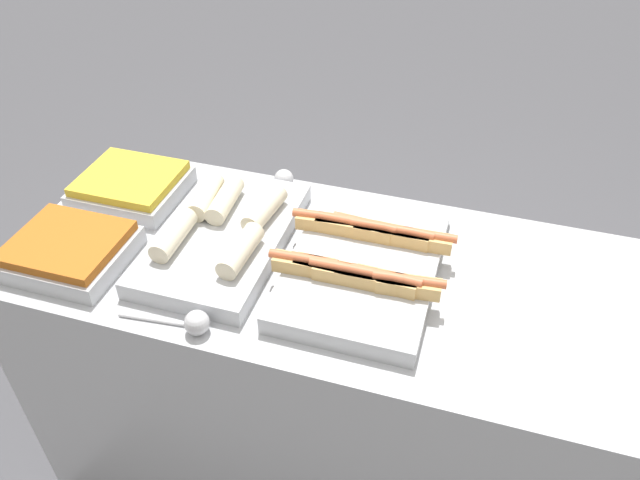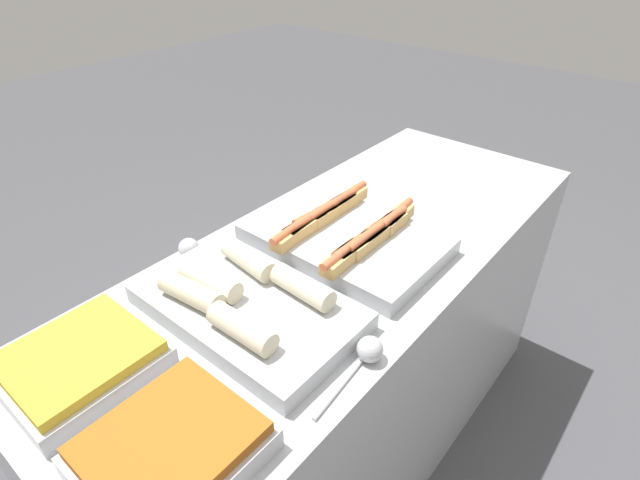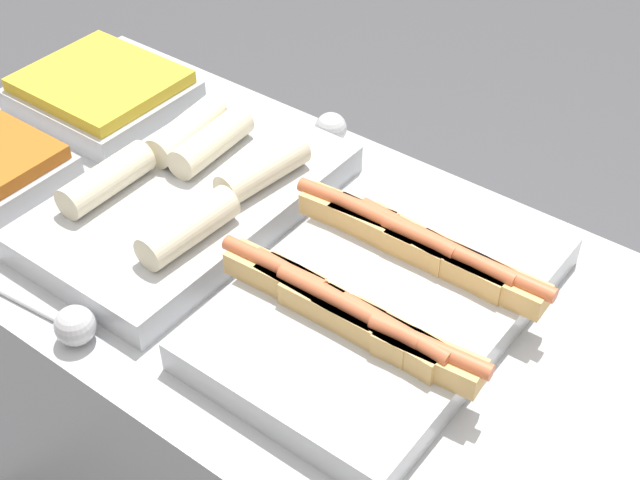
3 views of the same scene
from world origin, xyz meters
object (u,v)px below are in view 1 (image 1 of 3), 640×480
at_px(tray_wraps, 223,233).
at_px(serving_spoon_far, 281,179).
at_px(tray_side_front, 69,251).
at_px(tray_side_back, 131,186).
at_px(serving_spoon_near, 193,323).
at_px(tray_hotdogs, 364,261).

height_order(tray_wraps, serving_spoon_far, tray_wraps).
distance_m(tray_side_front, tray_side_back, 0.30).
relative_size(tray_wraps, serving_spoon_near, 2.33).
height_order(tray_side_front, serving_spoon_far, tray_side_front).
bearing_deg(tray_hotdogs, tray_side_front, -166.45).
bearing_deg(tray_side_back, tray_side_front, -90.00).
bearing_deg(tray_wraps, tray_side_front, -152.54).
xyz_separation_m(tray_hotdogs, serving_spoon_near, (-0.32, -0.30, -0.01)).
distance_m(tray_wraps, tray_side_back, 0.37).
xyz_separation_m(tray_side_back, serving_spoon_near, (0.41, -0.43, -0.01)).
relative_size(tray_side_front, serving_spoon_far, 1.37).
bearing_deg(tray_side_front, serving_spoon_near, -17.26).
relative_size(tray_hotdogs, serving_spoon_near, 2.37).
xyz_separation_m(tray_hotdogs, tray_wraps, (-0.38, 0.00, -0.00)).
bearing_deg(tray_wraps, tray_hotdogs, -0.63).
distance_m(tray_wraps, serving_spoon_near, 0.31).
relative_size(tray_hotdogs, tray_side_back, 1.87).
bearing_deg(tray_wraps, tray_side_back, 160.10).
bearing_deg(tray_hotdogs, tray_side_back, 169.92).
relative_size(serving_spoon_near, serving_spoon_far, 1.08).
height_order(serving_spoon_near, serving_spoon_far, same).
height_order(tray_hotdogs, tray_wraps, tray_wraps).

